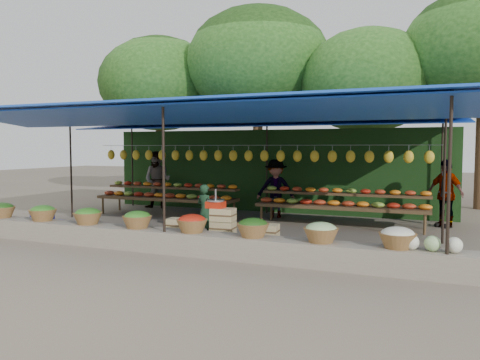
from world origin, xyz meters
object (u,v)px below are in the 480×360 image
at_px(crate_counter, 222,231).
at_px(weighing_scale, 216,203).
at_px(blue_crate_back, 43,219).
at_px(vendor_seated, 205,210).
at_px(blue_crate_front, 60,227).

xyz_separation_m(crate_counter, weighing_scale, (-0.13, 0.00, 0.55)).
bearing_deg(crate_counter, weighing_scale, 180.00).
bearing_deg(crate_counter, blue_crate_back, 172.59).
relative_size(vendor_seated, blue_crate_back, 2.36).
relative_size(crate_counter, vendor_seated, 2.05).
relative_size(weighing_scale, vendor_seated, 0.32).
xyz_separation_m(crate_counter, blue_crate_front, (-4.01, -0.11, -0.16)).
relative_size(crate_counter, blue_crate_front, 4.81).
height_order(weighing_scale, blue_crate_back, weighing_scale).
bearing_deg(weighing_scale, vendor_seated, 128.25).
distance_m(weighing_scale, blue_crate_front, 3.95).
relative_size(crate_counter, weighing_scale, 6.34).
bearing_deg(blue_crate_back, weighing_scale, -32.07).
relative_size(blue_crate_front, blue_crate_back, 1.01).
xyz_separation_m(vendor_seated, blue_crate_front, (-3.23, -0.95, -0.43)).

